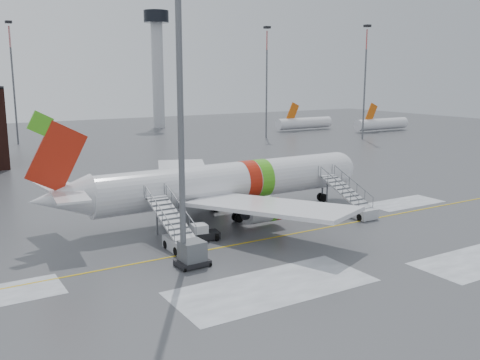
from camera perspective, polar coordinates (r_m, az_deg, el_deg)
ground at (r=47.59m, az=2.61°, el=-5.90°), size 260.00×260.00×0.00m
airliner at (r=52.75m, az=-2.01°, el=-0.36°), size 35.03×32.97×11.18m
airstair_fwd at (r=54.91m, az=12.12°, el=-2.66°), size 2.05×7.70×3.48m
airstair_aft at (r=44.25m, az=-6.72°, el=-5.86°), size 2.05×7.70×3.48m
pushback_tug at (r=46.12m, az=-4.01°, el=-5.66°), size 2.67×2.16×1.43m
uld_container at (r=40.06m, az=-5.11°, el=-7.92°), size 2.43×1.83×1.93m
light_mast_near at (r=37.66m, az=-6.45°, el=10.85°), size 1.20×1.20×26.78m
control_tower at (r=143.90m, az=-8.81°, el=12.98°), size 6.40×6.40×30.00m
light_mast_far_ne at (r=120.37m, az=2.86°, el=11.13°), size 1.20×1.20×24.25m
light_mast_far_n at (r=117.02m, az=-23.08°, el=10.26°), size 1.20×1.20×24.25m
light_mast_far_e at (r=119.60m, az=13.21°, el=10.85°), size 1.20×1.20×24.25m
distant_aircraft at (r=135.17m, az=9.57°, el=5.12°), size 35.00×18.00×8.00m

